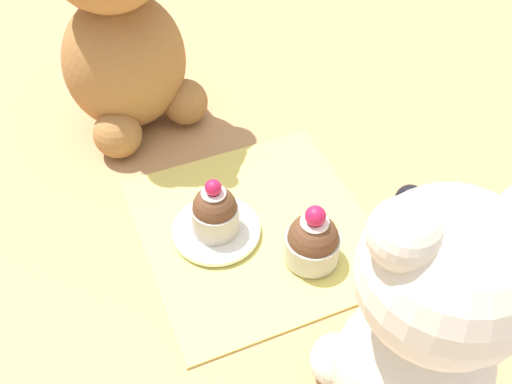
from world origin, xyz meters
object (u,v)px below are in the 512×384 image
at_px(saucer_plate, 216,230).
at_px(cupcake_near_tan_bear, 215,212).
at_px(teddy_bear_tan, 119,17).
at_px(cupcake_near_cream_bear, 313,241).
at_px(teddy_bear_cream, 425,323).

height_order(saucer_plate, cupcake_near_tan_bear, cupcake_near_tan_bear).
relative_size(teddy_bear_tan, saucer_plate, 3.26).
distance_m(teddy_bear_tan, saucer_plate, 0.25).
height_order(teddy_bear_tan, cupcake_near_cream_bear, teddy_bear_tan).
xyz_separation_m(teddy_bear_cream, cupcake_near_cream_bear, (-0.00, -0.15, -0.09)).
xyz_separation_m(cupcake_near_cream_bear, cupcake_near_tan_bear, (0.07, -0.06, 0.01)).
height_order(cupcake_near_cream_bear, saucer_plate, cupcake_near_cream_bear).
bearing_deg(teddy_bear_cream, cupcake_near_cream_bear, -77.39).
bearing_deg(saucer_plate, teddy_bear_tan, -83.03).
bearing_deg(cupcake_near_cream_bear, saucer_plate, -41.37).
xyz_separation_m(teddy_bear_tan, cupcake_near_cream_bear, (-0.10, 0.27, -0.11)).
bearing_deg(saucer_plate, teddy_bear_cream, 108.37).
xyz_separation_m(teddy_bear_cream, saucer_plate, (0.07, -0.22, -0.11)).
bearing_deg(cupcake_near_tan_bear, cupcake_near_cream_bear, 138.63).
bearing_deg(cupcake_near_cream_bear, cupcake_near_tan_bear, -41.37).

